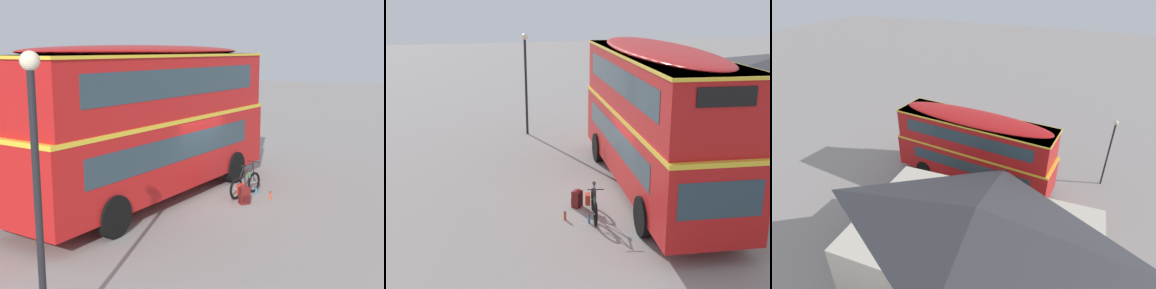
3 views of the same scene
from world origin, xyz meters
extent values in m
plane|color=gray|center=(0.00, 0.00, 0.00)|extent=(120.00, 120.00, 0.00)
cylinder|color=black|center=(2.53, 2.28, 0.55)|extent=(1.12, 0.39, 1.10)
cylinder|color=black|center=(2.29, -0.09, 0.55)|extent=(1.12, 0.39, 1.10)
cylinder|color=black|center=(-3.88, 2.92, 0.55)|extent=(1.12, 0.39, 1.10)
cylinder|color=black|center=(-4.11, 0.56, 0.55)|extent=(1.12, 0.39, 1.10)
cube|color=red|center=(-0.79, 1.42, 1.52)|extent=(10.58, 3.52, 2.10)
cube|color=yellow|center=(-0.79, 1.42, 2.60)|extent=(10.60, 3.55, 0.12)
cube|color=red|center=(-0.79, 1.42, 3.58)|extent=(10.26, 3.44, 1.90)
ellipsoid|color=red|center=(-0.79, 1.42, 4.61)|extent=(10.05, 3.37, 0.36)
cube|color=#2D424C|center=(4.35, 0.90, 1.77)|extent=(0.26, 2.05, 0.90)
cube|color=black|center=(4.22, 0.92, 4.10)|extent=(0.20, 1.37, 0.44)
cube|color=#2D424C|center=(-1.11, 0.21, 1.82)|extent=(8.06, 0.85, 0.76)
cube|color=#2D424C|center=(-0.91, 0.21, 3.73)|extent=(8.47, 0.89, 0.80)
cube|color=#2D424C|center=(-0.87, 2.67, 1.82)|extent=(8.06, 0.85, 0.76)
cube|color=#2D424C|center=(-0.67, 2.63, 3.73)|extent=(8.47, 0.89, 0.80)
cube|color=yellow|center=(-0.79, 1.42, 4.49)|extent=(10.37, 3.53, 0.08)
torus|color=black|center=(1.39, -1.16, 0.34)|extent=(0.68, 0.22, 0.68)
torus|color=black|center=(0.37, -0.94, 0.34)|extent=(0.68, 0.22, 0.68)
cylinder|color=#B2B2B7|center=(1.39, -1.16, 0.34)|extent=(0.07, 0.11, 0.05)
cylinder|color=#B2B2B7|center=(0.37, -0.94, 0.34)|extent=(0.07, 0.11, 0.05)
cylinder|color=black|center=(1.11, -1.10, 0.64)|extent=(0.47, 0.13, 0.74)
cylinder|color=black|center=(1.05, -1.08, 0.99)|extent=(0.58, 0.16, 0.06)
cylinder|color=black|center=(0.83, -1.04, 0.63)|extent=(0.18, 0.07, 0.70)
cylinder|color=black|center=(0.63, -0.99, 0.31)|extent=(0.54, 0.14, 0.09)
cylinder|color=black|center=(0.57, -0.98, 0.66)|extent=(0.42, 0.11, 0.65)
cylinder|color=black|center=(1.36, -1.15, 0.67)|extent=(0.10, 0.05, 0.66)
cylinder|color=black|center=(1.33, -1.14, 1.05)|extent=(0.12, 0.46, 0.03)
ellipsoid|color=black|center=(0.74, -1.02, 1.01)|extent=(0.28, 0.15, 0.06)
cube|color=red|center=(0.36, -1.10, 0.36)|extent=(0.30, 0.20, 0.32)
cylinder|color=green|center=(1.11, -1.10, 0.64)|extent=(0.07, 0.07, 0.18)
cube|color=maroon|center=(0.03, -1.34, 0.26)|extent=(0.39, 0.38, 0.52)
ellipsoid|color=maroon|center=(0.03, -1.34, 0.52)|extent=(0.37, 0.37, 0.10)
cube|color=#471111|center=(-0.06, -1.44, 0.18)|extent=(0.19, 0.18, 0.18)
cylinder|color=black|center=(0.18, -1.31, 0.26)|extent=(0.05, 0.05, 0.42)
cylinder|color=black|center=(0.06, -1.19, 0.26)|extent=(0.05, 0.05, 0.42)
cylinder|color=#338CBF|center=(1.21, -1.30, 0.11)|extent=(0.07, 0.07, 0.22)
cylinder|color=black|center=(1.21, -1.30, 0.23)|extent=(0.04, 0.04, 0.03)
cylinder|color=#D84C33|center=(0.84, -1.91, 0.12)|extent=(0.08, 0.08, 0.23)
cylinder|color=black|center=(0.84, -1.91, 0.24)|extent=(0.05, 0.05, 0.03)
cube|color=beige|center=(-3.65, 8.41, 1.43)|extent=(10.80, 6.94, 2.86)
pyramid|color=#38383D|center=(-3.65, 8.41, 3.47)|extent=(11.21, 7.36, 1.23)
cube|color=#3D2319|center=(-3.51, 5.16, 1.05)|extent=(1.10, 0.09, 2.10)
cube|color=#2D424C|center=(-6.13, 5.05, 1.57)|extent=(1.10, 0.09, 0.90)
cube|color=#2D424C|center=(-0.88, 5.28, 1.57)|extent=(1.10, 0.09, 0.90)
cylinder|color=black|center=(-8.79, -1.52, 2.19)|extent=(0.11, 0.11, 4.38)
sphere|color=#F2E5BF|center=(-8.79, -1.52, 4.50)|extent=(0.28, 0.28, 0.28)
camera|label=1|loc=(-14.06, -6.67, 4.65)|focal=47.51mm
camera|label=2|loc=(13.47, -4.76, 6.11)|focal=45.86mm
camera|label=3|loc=(-7.12, 17.75, 12.76)|focal=29.49mm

